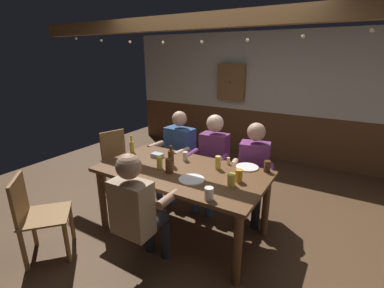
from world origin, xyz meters
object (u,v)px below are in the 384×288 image
Objects in this scene: bottle_2 at (132,146)px; bottle_1 at (131,169)px; person_2 at (253,167)px; plate_1 at (247,167)px; person_3 at (138,208)px; pint_glass_1 at (160,163)px; pint_glass_3 at (239,176)px; pint_glass_2 at (231,180)px; condiment_caddy at (157,155)px; chair_empty_near_left at (118,158)px; dining_table at (182,178)px; person_1 at (212,157)px; pint_glass_5 at (267,166)px; pint_glass_0 at (169,166)px; person_0 at (177,150)px; bottle_0 at (171,157)px; pint_glass_4 at (218,163)px; pint_glass_6 at (209,194)px; pint_glass_7 at (185,156)px; table_candle at (228,161)px; plate_0 at (192,180)px; chair_empty_near_right at (36,214)px; wall_dart_cabinet at (231,82)px.

bottle_1 is at bearing -48.03° from bottle_2.
person_2 reaches higher than plate_1.
pint_glass_1 is (-0.24, 0.64, 0.17)m from person_3.
pint_glass_1 is 0.89m from pint_glass_3.
pint_glass_2 is (0.04, -0.80, 0.16)m from person_2.
condiment_caddy is 1.12m from pint_glass_3.
chair_empty_near_left is 7.02× the size of pint_glass_3.
person_2 is at bearing 51.97° from dining_table.
pint_glass_1 is 0.85m from pint_glass_2.
person_1 reaches higher than pint_glass_5.
pint_glass_3 reaches higher than pint_glass_2.
pint_glass_5 is (0.89, 0.57, -0.02)m from pint_glass_0.
pint_glass_2 is (1.18, -0.80, 0.15)m from person_0.
pint_glass_1 is (-0.16, 0.04, -0.01)m from pint_glass_0.
bottle_0 reaches higher than pint_glass_2.
pint_glass_4 is (0.68, 0.65, -0.02)m from bottle_1.
person_1 is at bearing 127.52° from pint_glass_2.
pint_glass_4 is at bearing 119.42° from person_1.
pint_glass_7 is (-0.67, 0.68, -0.00)m from pint_glass_6.
person_2 is at bearing 57.74° from table_candle.
pint_glass_5 is at bearing 68.11° from pint_glass_2.
bottle_2 is 2.06× the size of pint_glass_6.
pint_glass_6 is 0.95m from pint_glass_7.
plate_1 is at bearing 170.42° from person_0.
plate_0 is (-0.14, -0.58, -0.03)m from table_candle.
person_2 reaches higher than pint_glass_3.
chair_empty_near_right is at bearing 33.30° from chair_empty_near_left.
dining_table is 2.10× the size of chair_empty_near_right.
pint_glass_1 is at bearing -109.31° from pint_glass_7.
pint_glass_6 is (0.56, -0.42, 0.15)m from dining_table.
chair_empty_near_left is 1.39m from pint_glass_1.
pint_glass_3 is at bearing 4.64° from dining_table.
pint_glass_0 reaches higher than chair_empty_near_left.
pint_glass_3 is (0.64, 0.05, 0.16)m from dining_table.
wall_dart_cabinet is at bearing 95.52° from bottle_1.
pint_glass_1 is 1.08× the size of pint_glass_3.
pint_glass_6 is (-0.26, -0.86, -0.00)m from pint_glass_5.
plate_0 is 2.33× the size of pint_glass_6.
pint_glass_1 is at bearing 116.92° from person_0.
plate_1 is 0.22m from pint_glass_5.
wall_dart_cabinet is (-0.49, 2.81, 0.59)m from bottle_0.
pint_glass_6 is (0.23, -0.65, -0.02)m from pint_glass_4.
plate_0 is (0.23, 0.56, 0.11)m from person_3.
condiment_caddy is 0.20× the size of wall_dart_cabinet.
pint_glass_3 is (0.82, 0.01, -0.03)m from bottle_0.
person_1 is at bearing 103.97° from plate_0.
bottle_1 is at bearing 88.32° from chair_empty_near_right.
plate_1 is 2.31× the size of pint_glass_7.
chair_empty_near_left is 3.79× the size of bottle_1.
plate_0 is at bearing -103.83° from table_candle.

